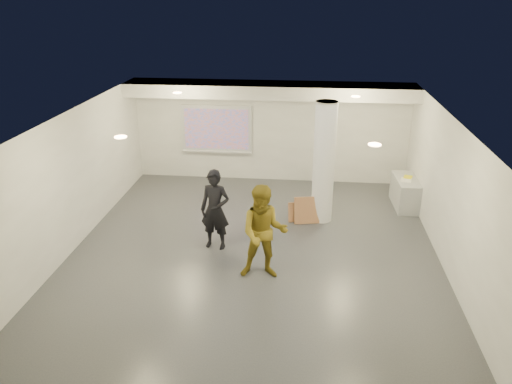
# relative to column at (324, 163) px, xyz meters

# --- Properties ---
(floor) EXTENTS (8.00, 9.00, 0.01)m
(floor) POSITION_rel_column_xyz_m (-1.50, -1.80, -1.50)
(floor) COLOR #393C42
(floor) RESTS_ON ground
(ceiling) EXTENTS (8.00, 9.00, 0.01)m
(ceiling) POSITION_rel_column_xyz_m (-1.50, -1.80, 1.50)
(ceiling) COLOR white
(ceiling) RESTS_ON floor
(wall_back) EXTENTS (8.00, 0.01, 3.00)m
(wall_back) POSITION_rel_column_xyz_m (-1.50, 2.70, 0.00)
(wall_back) COLOR silver
(wall_back) RESTS_ON floor
(wall_front) EXTENTS (8.00, 0.01, 3.00)m
(wall_front) POSITION_rel_column_xyz_m (-1.50, -6.30, 0.00)
(wall_front) COLOR silver
(wall_front) RESTS_ON floor
(wall_left) EXTENTS (0.01, 9.00, 3.00)m
(wall_left) POSITION_rel_column_xyz_m (-5.50, -1.80, 0.00)
(wall_left) COLOR silver
(wall_left) RESTS_ON floor
(wall_right) EXTENTS (0.01, 9.00, 3.00)m
(wall_right) POSITION_rel_column_xyz_m (2.50, -1.80, 0.00)
(wall_right) COLOR silver
(wall_right) RESTS_ON floor
(soffit_band) EXTENTS (8.00, 1.10, 0.36)m
(soffit_band) POSITION_rel_column_xyz_m (-1.50, 2.15, 1.32)
(soffit_band) COLOR silver
(soffit_band) RESTS_ON ceiling
(downlight_nw) EXTENTS (0.22, 0.22, 0.02)m
(downlight_nw) POSITION_rel_column_xyz_m (-3.70, 0.70, 1.48)
(downlight_nw) COLOR #F3B97E
(downlight_nw) RESTS_ON ceiling
(downlight_ne) EXTENTS (0.22, 0.22, 0.02)m
(downlight_ne) POSITION_rel_column_xyz_m (0.70, 0.70, 1.48)
(downlight_ne) COLOR #F3B97E
(downlight_ne) RESTS_ON ceiling
(downlight_sw) EXTENTS (0.22, 0.22, 0.02)m
(downlight_sw) POSITION_rel_column_xyz_m (-3.70, -3.30, 1.48)
(downlight_sw) COLOR #F3B97E
(downlight_sw) RESTS_ON ceiling
(downlight_se) EXTENTS (0.22, 0.22, 0.02)m
(downlight_se) POSITION_rel_column_xyz_m (0.70, -3.30, 1.48)
(downlight_se) COLOR #F3B97E
(downlight_se) RESTS_ON ceiling
(column) EXTENTS (0.52, 0.52, 3.00)m
(column) POSITION_rel_column_xyz_m (0.00, 0.00, 0.00)
(column) COLOR white
(column) RESTS_ON floor
(projection_screen) EXTENTS (2.10, 0.13, 1.42)m
(projection_screen) POSITION_rel_column_xyz_m (-3.10, 2.65, 0.03)
(projection_screen) COLOR silver
(projection_screen) RESTS_ON wall_back
(credenza) EXTENTS (0.61, 1.35, 0.78)m
(credenza) POSITION_rel_column_xyz_m (2.22, 1.07, -1.11)
(credenza) COLOR #A0A3A6
(credenza) RESTS_ON floor
(papers_stack) EXTENTS (0.34, 0.39, 0.02)m
(papers_stack) POSITION_rel_column_xyz_m (2.17, 0.93, -0.71)
(papers_stack) COLOR white
(papers_stack) RESTS_ON credenza
(postit_pad) EXTENTS (0.28, 0.33, 0.03)m
(postit_pad) POSITION_rel_column_xyz_m (2.26, 1.15, -0.71)
(postit_pad) COLOR yellow
(postit_pad) RESTS_ON credenza
(cardboard_back) EXTENTS (0.64, 0.30, 0.68)m
(cardboard_back) POSITION_rel_column_xyz_m (-0.36, -0.24, -1.16)
(cardboard_back) COLOR #A06B44
(cardboard_back) RESTS_ON floor
(cardboard_front) EXTENTS (0.48, 0.26, 0.50)m
(cardboard_front) POSITION_rel_column_xyz_m (-0.60, -0.17, -1.25)
(cardboard_front) COLOR #A06B44
(cardboard_front) RESTS_ON floor
(woman) EXTENTS (0.72, 0.54, 1.82)m
(woman) POSITION_rel_column_xyz_m (-2.37, -1.69, -0.59)
(woman) COLOR black
(woman) RESTS_ON floor
(man) EXTENTS (1.00, 0.80, 1.95)m
(man) POSITION_rel_column_xyz_m (-1.20, -2.80, -0.52)
(man) COLOR olive
(man) RESTS_ON floor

